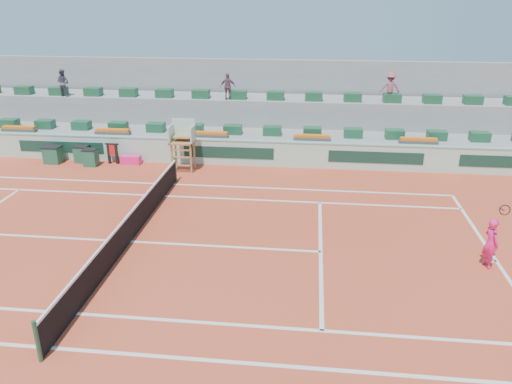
{
  "coord_description": "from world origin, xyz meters",
  "views": [
    {
      "loc": [
        5.91,
        -14.48,
        7.82
      ],
      "look_at": [
        4.0,
        2.5,
        1.0
      ],
      "focal_mm": 35.0,
      "sensor_mm": 36.0,
      "label": 1
    }
  ],
  "objects_px": {
    "umpire_chair": "(183,138)",
    "player_bag": "(131,160)",
    "drink_cooler_a": "(91,157)",
    "tennis_player": "(491,243)"
  },
  "relations": [
    {
      "from": "drink_cooler_a",
      "to": "tennis_player",
      "type": "xyz_separation_m",
      "value": [
        16.11,
        -7.88,
        0.38
      ]
    },
    {
      "from": "tennis_player",
      "to": "player_bag",
      "type": "bearing_deg",
      "value": 149.7
    },
    {
      "from": "umpire_chair",
      "to": "tennis_player",
      "type": "height_order",
      "value": "umpire_chair"
    },
    {
      "from": "player_bag",
      "to": "drink_cooler_a",
      "type": "relative_size",
      "value": 1.13
    },
    {
      "from": "umpire_chair",
      "to": "tennis_player",
      "type": "distance_m",
      "value": 13.92
    },
    {
      "from": "umpire_chair",
      "to": "tennis_player",
      "type": "xyz_separation_m",
      "value": [
        11.47,
        -7.84,
        -0.74
      ]
    },
    {
      "from": "drink_cooler_a",
      "to": "umpire_chair",
      "type": "bearing_deg",
      "value": -0.49
    },
    {
      "from": "umpire_chair",
      "to": "drink_cooler_a",
      "type": "distance_m",
      "value": 4.77
    },
    {
      "from": "player_bag",
      "to": "tennis_player",
      "type": "xyz_separation_m",
      "value": [
        14.28,
        -8.35,
        0.59
      ]
    },
    {
      "from": "umpire_chair",
      "to": "player_bag",
      "type": "bearing_deg",
      "value": 169.83
    }
  ]
}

